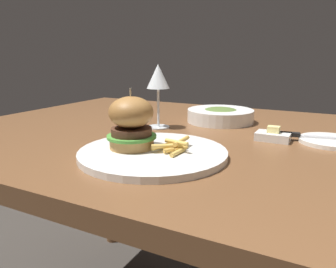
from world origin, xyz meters
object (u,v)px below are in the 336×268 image
(main_plate, at_px, (153,153))
(table_knife, at_px, (309,136))
(soup_bowl, at_px, (220,115))
(wine_glass, at_px, (158,80))
(bread_plate, at_px, (331,141))
(butter_dish, at_px, (273,136))
(burger_sandwich, at_px, (131,123))

(main_plate, distance_m, table_knife, 0.40)
(main_plate, height_order, soup_bowl, soup_bowl)
(wine_glass, distance_m, soup_bowl, 0.24)
(wine_glass, height_order, bread_plate, wine_glass)
(butter_dish, bearing_deg, table_knife, 20.56)
(burger_sandwich, xyz_separation_m, table_knife, (0.33, 0.29, -0.06))
(burger_sandwich, height_order, wine_glass, wine_glass)
(wine_glass, bearing_deg, butter_dish, 0.80)
(wine_glass, distance_m, bread_plate, 0.47)
(bread_plate, height_order, soup_bowl, soup_bowl)
(table_knife, distance_m, soup_bowl, 0.30)
(butter_dish, bearing_deg, bread_plate, 16.60)
(bread_plate, bearing_deg, main_plate, -138.53)
(soup_bowl, bearing_deg, burger_sandwich, -97.70)
(main_plate, bearing_deg, table_knife, 45.23)
(burger_sandwich, xyz_separation_m, soup_bowl, (0.06, 0.42, -0.05))
(butter_dish, bearing_deg, soup_bowl, 140.22)
(table_knife, distance_m, butter_dish, 0.09)
(main_plate, bearing_deg, burger_sandwich, -172.29)
(burger_sandwich, relative_size, bread_plate, 0.86)
(wine_glass, relative_size, butter_dish, 2.23)
(main_plate, xyz_separation_m, butter_dish, (0.20, 0.25, 0.00))
(bread_plate, xyz_separation_m, table_knife, (-0.05, -0.01, 0.01))
(burger_sandwich, relative_size, butter_dish, 1.55)
(burger_sandwich, distance_m, table_knife, 0.44)
(main_plate, height_order, butter_dish, butter_dish)
(soup_bowl, bearing_deg, butter_dish, -39.78)
(table_knife, relative_size, butter_dish, 2.43)
(butter_dish, height_order, soup_bowl, soup_bowl)
(burger_sandwich, bearing_deg, wine_glass, 106.77)
(burger_sandwich, relative_size, wine_glass, 0.70)
(burger_sandwich, height_order, bread_plate, burger_sandwich)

